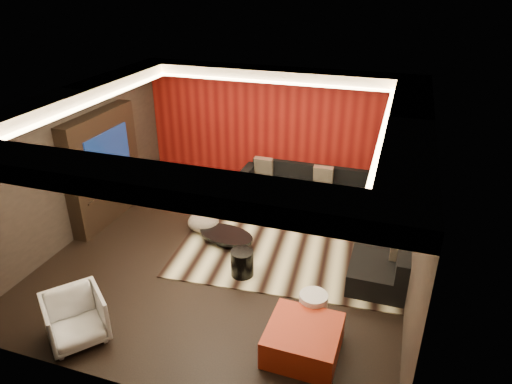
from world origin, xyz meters
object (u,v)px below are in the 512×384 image
(armchair, at_px, (75,318))
(sectional_sofa, at_px, (344,211))
(orange_ottoman, at_px, (303,340))
(coffee_table, at_px, (226,238))
(white_side_table, at_px, (313,309))
(drum_stool, at_px, (242,263))

(armchair, distance_m, sectional_sofa, 5.29)
(orange_ottoman, xyz_separation_m, sectional_sofa, (-0.01, 3.65, 0.05))
(sectional_sofa, bearing_deg, orange_ottoman, -89.90)
(coffee_table, height_order, sectional_sofa, sectional_sofa)
(sectional_sofa, bearing_deg, coffee_table, -143.24)
(coffee_table, xyz_separation_m, orange_ottoman, (1.96, -2.19, 0.10))
(coffee_table, relative_size, white_side_table, 2.16)
(coffee_table, distance_m, sectional_sofa, 2.44)
(white_side_table, height_order, orange_ottoman, white_side_table)
(drum_stool, height_order, orange_ottoman, drum_stool)
(white_side_table, bearing_deg, coffee_table, 140.88)
(coffee_table, xyz_separation_m, armchair, (-1.04, -2.91, 0.24))
(coffee_table, bearing_deg, drum_stool, -53.59)
(coffee_table, bearing_deg, white_side_table, -39.12)
(orange_ottoman, bearing_deg, drum_stool, 134.77)
(armchair, bearing_deg, orange_ottoman, -36.50)
(armchair, relative_size, sectional_sofa, 0.21)
(white_side_table, relative_size, sectional_sofa, 0.14)
(white_side_table, bearing_deg, drum_stool, 150.67)
(orange_ottoman, bearing_deg, sectional_sofa, 90.10)
(white_side_table, xyz_separation_m, sectional_sofa, (-0.01, 3.06, 0.01))
(drum_stool, bearing_deg, white_side_table, -29.33)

